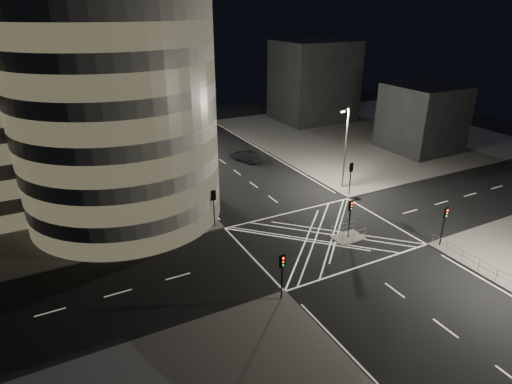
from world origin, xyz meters
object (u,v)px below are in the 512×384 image
traffic_signal_fr (351,173)px  street_lamp_left_near (189,163)px  street_lamp_left_far (147,125)px  traffic_signal_fl (214,202)px  central_island (348,238)px  traffic_signal_nl (282,269)px  street_lamp_right_far (345,146)px  sedan (246,156)px  traffic_signal_island (350,212)px  traffic_signal_nr (445,219)px

traffic_signal_fr → street_lamp_left_near: (-18.24, 5.20, 2.63)m
traffic_signal_fr → street_lamp_left_far: bearing=128.2°
traffic_signal_fl → central_island: bearing=-37.5°
traffic_signal_fl → street_lamp_left_near: size_ratio=0.40×
traffic_signal_nl → street_lamp_left_near: (-0.64, 18.80, 2.63)m
traffic_signal_fl → traffic_signal_nl: 13.60m
street_lamp_left_far → traffic_signal_fl: bearing=-88.4°
street_lamp_right_far → sedan: bearing=113.4°
traffic_signal_nl → traffic_signal_fr: (17.60, 13.60, 0.00)m
traffic_signal_fr → street_lamp_left_far: street_lamp_left_far is taller
traffic_signal_fr → traffic_signal_fl: bearing=180.0°
traffic_signal_fr → sedan: traffic_signal_fr is taller
central_island → traffic_signal_fr: size_ratio=0.75×
sedan → traffic_signal_nl: bearing=49.3°
central_island → traffic_signal_fl: bearing=142.5°
street_lamp_right_far → sedan: (-6.32, 14.63, -4.75)m
traffic_signal_fl → traffic_signal_fr: size_ratio=1.00×
traffic_signal_fr → traffic_signal_island: (-6.80, -8.30, 0.00)m
street_lamp_left_near → sedan: street_lamp_left_near is taller
street_lamp_left_near → street_lamp_left_far: same height
traffic_signal_nl → traffic_signal_nr: same height
traffic_signal_nl → traffic_signal_fr: same height
traffic_signal_fl → traffic_signal_nl: same height
street_lamp_right_far → sedan: 16.63m
traffic_signal_fl → traffic_signal_nl: (0.00, -13.60, 0.00)m
traffic_signal_fl → traffic_signal_nr: bearing=-37.7°
traffic_signal_fl → street_lamp_right_far: bearing=6.9°
traffic_signal_fr → traffic_signal_nr: bearing=-90.0°
central_island → traffic_signal_nl: bearing=-153.9°
traffic_signal_fl → traffic_signal_island: same height
street_lamp_left_far → traffic_signal_fr: bearing=-51.8°
traffic_signal_fl → sedan: (11.91, 16.83, -2.12)m
traffic_signal_fr → traffic_signal_island: 10.73m
traffic_signal_nr → street_lamp_right_far: (0.64, 15.80, 2.63)m
street_lamp_left_far → street_lamp_right_far: 28.23m
traffic_signal_fl → traffic_signal_nr: (17.60, -13.60, 0.00)m
traffic_signal_fl → traffic_signal_island: bearing=-37.5°
traffic_signal_island → street_lamp_right_far: bearing=54.7°
traffic_signal_fl → street_lamp_right_far: 18.55m
central_island → traffic_signal_nl: traffic_signal_nl is taller
street_lamp_left_far → traffic_signal_island: bearing=-70.0°
traffic_signal_fl → traffic_signal_nl: size_ratio=1.00×
traffic_signal_island → sedan: traffic_signal_island is taller
central_island → street_lamp_left_near: (-11.44, 13.50, 5.47)m
traffic_signal_nl → street_lamp_left_near: size_ratio=0.40×
traffic_signal_nl → street_lamp_left_far: 36.90m
traffic_signal_fr → traffic_signal_island: bearing=-129.3°
traffic_signal_fl → sedan: size_ratio=0.83×
traffic_signal_fl → street_lamp_left_far: (-0.64, 23.20, 2.63)m
traffic_signal_island → sedan: 25.24m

